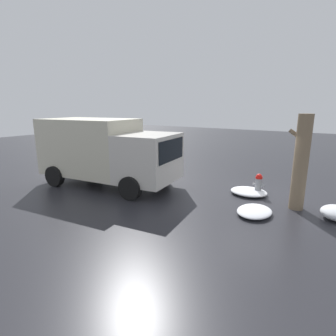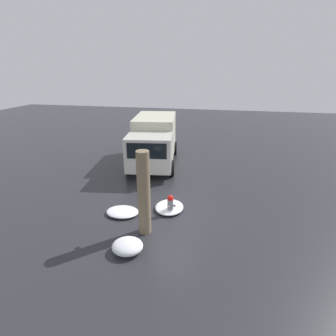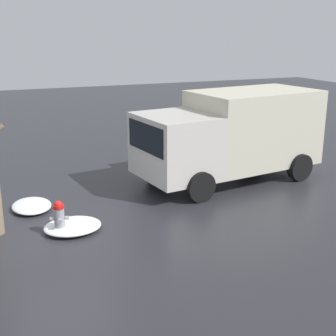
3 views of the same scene
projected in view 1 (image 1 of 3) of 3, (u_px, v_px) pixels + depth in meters
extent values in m
plane|color=#28282D|center=(258.00, 195.00, 10.35)|extent=(60.00, 60.00, 0.00)
cylinder|color=gray|center=(258.00, 187.00, 10.28)|extent=(0.25, 0.25, 0.68)
cylinder|color=red|center=(259.00, 177.00, 10.19)|extent=(0.26, 0.26, 0.08)
sphere|color=red|center=(259.00, 176.00, 10.18)|extent=(0.21, 0.21, 0.21)
cylinder|color=gray|center=(260.00, 184.00, 10.38)|extent=(0.13, 0.12, 0.11)
cylinder|color=gray|center=(254.00, 184.00, 10.38)|extent=(0.11, 0.11, 0.09)
cylinder|color=gray|center=(263.00, 186.00, 10.14)|extent=(0.11, 0.11, 0.09)
cylinder|color=#7F6B51|center=(301.00, 163.00, 8.64)|extent=(0.47, 0.47, 3.19)
cylinder|color=#7F6B51|center=(297.00, 135.00, 8.55)|extent=(0.53, 0.13, 0.43)
cube|color=beige|center=(149.00, 158.00, 10.57)|extent=(2.33, 2.74, 1.90)
cube|color=black|center=(172.00, 150.00, 10.04)|extent=(0.32, 2.07, 0.84)
cube|color=beige|center=(91.00, 146.00, 11.81)|extent=(4.35, 3.01, 2.44)
cylinder|color=black|center=(161.00, 173.00, 11.91)|extent=(0.93, 0.40, 0.90)
cylinder|color=black|center=(130.00, 188.00, 9.74)|extent=(0.93, 0.40, 0.90)
cylinder|color=black|center=(94.00, 165.00, 13.61)|extent=(0.93, 0.40, 0.90)
cylinder|color=black|center=(55.00, 176.00, 11.44)|extent=(0.93, 0.40, 0.90)
ellipsoid|color=white|center=(249.00, 192.00, 10.42)|extent=(1.41, 1.22, 0.23)
ellipsoid|color=white|center=(254.00, 211.00, 8.49)|extent=(1.07, 1.38, 0.20)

